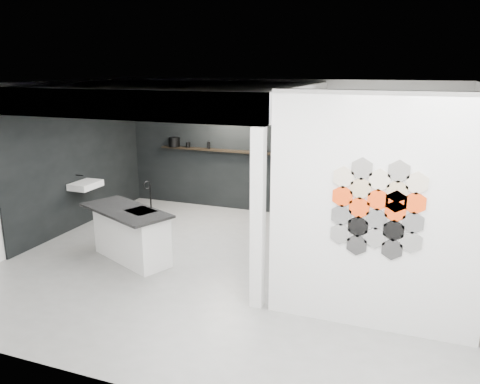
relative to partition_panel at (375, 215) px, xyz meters
name	(u,v)px	position (x,y,z in m)	size (l,w,h in m)	color
floor	(227,267)	(-2.23, 1.00, -1.40)	(7.00, 6.00, 0.01)	slate
partition_panel	(375,215)	(0.00, 0.00, 0.00)	(2.45, 0.15, 2.80)	silver
bay_clad_back	(222,155)	(-3.52, 3.97, -0.22)	(4.40, 0.04, 2.35)	black
bay_clad_left	(81,166)	(-5.70, 2.00, -0.22)	(0.04, 4.00, 2.35)	black
bulkhead	(178,96)	(-3.52, 2.00, 1.15)	(4.40, 4.00, 0.40)	silver
corner_column	(258,220)	(-1.41, 0.00, -0.22)	(0.16, 0.16, 2.35)	silver
fascia_beam	(111,104)	(-3.52, 0.08, 1.15)	(4.40, 0.16, 0.40)	silver
wall_basin	(86,185)	(-5.46, 1.80, -0.55)	(0.40, 0.60, 0.12)	silver
display_shelf	(225,151)	(-3.43, 3.87, -0.10)	(3.00, 0.15, 0.04)	black
kitchen_island	(131,233)	(-3.79, 0.74, -0.95)	(1.79, 1.34, 1.32)	silver
stockpot	(174,142)	(-4.64, 3.87, 0.02)	(0.25, 0.25, 0.20)	black
kettle	(262,149)	(-2.59, 3.87, -0.01)	(0.16, 0.16, 0.14)	black
glass_bowl	(286,151)	(-2.08, 3.87, -0.03)	(0.14, 0.14, 0.10)	gray
glass_vase	(286,150)	(-2.08, 3.87, -0.01)	(0.10, 0.10, 0.13)	gray
bottle_dark	(209,145)	(-3.80, 3.87, 0.00)	(0.06, 0.06, 0.15)	black
utensil_cup	(188,145)	(-4.29, 3.87, -0.02)	(0.09, 0.09, 0.11)	black
hex_tile_cluster	(378,209)	(0.03, -0.09, 0.10)	(1.04, 0.02, 1.16)	silver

